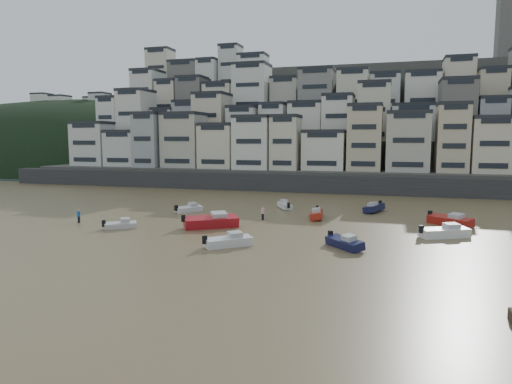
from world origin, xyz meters
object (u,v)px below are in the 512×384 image
(person_pink, at_px, (263,213))
(boat_i, at_px, (374,207))
(boat_g, at_px, (450,219))
(person_blue, at_px, (79,216))
(boat_a, at_px, (228,240))
(boat_d, at_px, (445,230))
(boat_e, at_px, (316,213))
(boat_f, at_px, (189,208))
(boat_b, at_px, (344,241))
(boat_c, at_px, (211,220))
(boat_j, at_px, (121,224))
(boat_h, at_px, (285,204))

(person_pink, bearing_deg, boat_i, 38.10)
(boat_g, xyz_separation_m, person_pink, (-23.17, -2.77, 0.05))
(person_blue, bearing_deg, boat_a, -16.40)
(boat_a, height_order, boat_d, boat_d)
(boat_d, distance_m, person_pink, 22.29)
(boat_d, distance_m, person_blue, 43.79)
(boat_e, relative_size, boat_f, 1.15)
(boat_g, distance_m, person_pink, 23.33)
(boat_b, xyz_separation_m, boat_e, (-5.25, 15.77, 0.04))
(boat_b, height_order, boat_f, boat_b)
(boat_c, bearing_deg, boat_b, -53.63)
(boat_c, distance_m, boat_e, 14.92)
(boat_b, height_order, person_pink, person_pink)
(boat_a, distance_m, boat_j, 16.16)
(boat_a, relative_size, boat_f, 1.15)
(boat_d, bearing_deg, boat_i, 89.45)
(boat_b, height_order, boat_i, boat_i)
(boat_e, height_order, boat_h, boat_e)
(person_pink, bearing_deg, boat_d, -12.35)
(person_blue, bearing_deg, boat_e, 22.43)
(boat_i, distance_m, boat_j, 35.54)
(boat_d, distance_m, boat_h, 25.92)
(boat_f, distance_m, boat_h, 14.53)
(boat_c, distance_m, person_blue, 17.43)
(boat_j, distance_m, person_pink, 17.99)
(boat_g, xyz_separation_m, boat_j, (-37.81, -13.22, -0.27))
(boat_a, height_order, boat_j, boat_a)
(boat_b, xyz_separation_m, boat_d, (9.91, 7.93, 0.13))
(boat_e, height_order, person_pink, person_pink)
(boat_c, xyz_separation_m, boat_g, (27.68, 9.64, -0.15))
(boat_f, relative_size, boat_i, 0.84)
(boat_b, xyz_separation_m, boat_f, (-23.81, 15.66, -0.05))
(boat_g, height_order, boat_i, boat_g)
(boat_i, bearing_deg, boat_c, -27.72)
(boat_c, xyz_separation_m, boat_e, (11.12, 9.95, -0.25))
(boat_e, height_order, boat_j, boat_e)
(boat_e, distance_m, boat_g, 16.56)
(boat_d, distance_m, boat_f, 34.60)
(boat_h, xyz_separation_m, person_pink, (-0.63, -10.23, 0.23))
(boat_d, height_order, boat_j, boat_d)
(boat_j, bearing_deg, boat_h, 18.03)
(boat_d, bearing_deg, person_pink, 140.12)
(boat_b, bearing_deg, boat_e, 155.19)
(boat_b, xyz_separation_m, boat_j, (-26.49, 2.25, -0.13))
(boat_h, bearing_deg, boat_c, 136.39)
(boat_g, bearing_deg, boat_c, -121.60)
(boat_c, xyz_separation_m, boat_d, (26.28, 2.11, -0.16))
(boat_c, distance_m, boat_d, 26.36)
(boat_a, bearing_deg, boat_c, 80.55)
(boat_b, relative_size, boat_e, 0.94)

